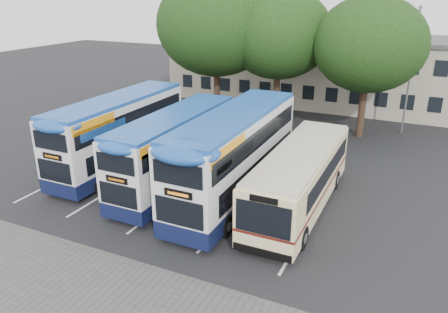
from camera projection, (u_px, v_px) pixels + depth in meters
ground at (208, 249)px, 18.10m from camera, size 120.00×120.00×0.00m
paving_strip at (87, 309)px, 14.67m from camera, size 40.00×6.00×0.01m
bay_lines at (189, 186)px, 23.81m from camera, size 14.12×11.00×0.01m
depot_building at (342, 70)px, 39.77m from camera, size 32.40×8.40×6.20m
lamp_post at (412, 65)px, 30.76m from camera, size 0.25×1.05×9.06m
tree_left at (216, 25)px, 33.39m from camera, size 9.19×9.19×11.41m
tree_mid at (279, 34)px, 32.46m from camera, size 7.88×7.88×10.30m
tree_right at (369, 45)px, 29.59m from camera, size 7.66×7.66×9.81m
bus_dd_left at (120, 130)px, 25.54m from camera, size 2.50×10.31×4.30m
bus_dd_mid at (176, 147)px, 23.05m from camera, size 2.38×9.81×4.09m
bus_dd_right at (235, 152)px, 21.62m from camera, size 2.64×10.90×4.54m
bus_single at (300, 175)px, 20.94m from camera, size 2.59×10.18×3.04m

